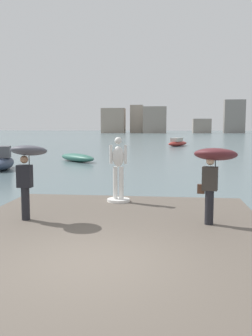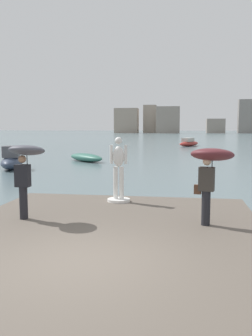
{
  "view_description": "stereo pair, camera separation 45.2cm",
  "coord_description": "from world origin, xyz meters",
  "px_view_note": "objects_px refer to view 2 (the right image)",
  "views": [
    {
      "loc": [
        1.37,
        -6.55,
        2.9
      ],
      "look_at": [
        0.0,
        5.26,
        1.55
      ],
      "focal_mm": 39.57,
      "sensor_mm": 36.0,
      "label": 1
    },
    {
      "loc": [
        1.81,
        -6.49,
        2.9
      ],
      "look_at": [
        0.0,
        5.26,
        1.55
      ],
      "focal_mm": 39.57,
      "sensor_mm": 36.0,
      "label": 2
    }
  ],
  "objects_px": {
    "onlooker_left": "(26,161)",
    "boat_mid": "(86,157)",
    "onlooker_right": "(211,163)",
    "boat_leftward": "(12,161)",
    "statue_white_figure": "(119,174)",
    "boat_far": "(189,143)"
  },
  "relations": [
    {
      "from": "onlooker_left",
      "to": "boat_mid",
      "type": "xyz_separation_m",
      "value": [
        -3.77,
        20.29,
        -1.64
      ]
    },
    {
      "from": "onlooker_right",
      "to": "boat_leftward",
      "type": "relative_size",
      "value": 0.48
    },
    {
      "from": "statue_white_figure",
      "to": "onlooker_right",
      "type": "relative_size",
      "value": 1.06
    },
    {
      "from": "onlooker_left",
      "to": "boat_mid",
      "type": "distance_m",
      "value": 20.7
    },
    {
      "from": "onlooker_left",
      "to": "boat_leftward",
      "type": "distance_m",
      "value": 16.1
    },
    {
      "from": "onlooker_right",
      "to": "boat_mid",
      "type": "height_order",
      "value": "onlooker_right"
    },
    {
      "from": "boat_leftward",
      "to": "onlooker_left",
      "type": "bearing_deg",
      "value": -62.71
    },
    {
      "from": "statue_white_figure",
      "to": "onlooker_left",
      "type": "bearing_deg",
      "value": -127.72
    },
    {
      "from": "onlooker_left",
      "to": "boat_mid",
      "type": "bearing_deg",
      "value": 100.54
    },
    {
      "from": "onlooker_right",
      "to": "boat_mid",
      "type": "distance_m",
      "value": 22.02
    },
    {
      "from": "statue_white_figure",
      "to": "boat_far",
      "type": "relative_size",
      "value": 0.39
    },
    {
      "from": "boat_far",
      "to": "boat_leftward",
      "type": "bearing_deg",
      "value": -111.66
    },
    {
      "from": "onlooker_left",
      "to": "boat_far",
      "type": "distance_m",
      "value": 45.58
    },
    {
      "from": "statue_white_figure",
      "to": "boat_far",
      "type": "xyz_separation_m",
      "value": [
        2.92,
        42.63,
        -0.88
      ]
    },
    {
      "from": "boat_mid",
      "to": "boat_far",
      "type": "relative_size",
      "value": 0.74
    },
    {
      "from": "boat_mid",
      "to": "boat_leftward",
      "type": "height_order",
      "value": "boat_leftward"
    },
    {
      "from": "boat_far",
      "to": "onlooker_left",
      "type": "bearing_deg",
      "value": -96.27
    },
    {
      "from": "boat_mid",
      "to": "boat_far",
      "type": "xyz_separation_m",
      "value": [
        8.75,
        25.0,
        0.13
      ]
    },
    {
      "from": "onlooker_left",
      "to": "boat_mid",
      "type": "relative_size",
      "value": 0.5
    },
    {
      "from": "statue_white_figure",
      "to": "boat_mid",
      "type": "xyz_separation_m",
      "value": [
        -5.83,
        17.63,
        -1.01
      ]
    },
    {
      "from": "boat_far",
      "to": "boat_leftward",
      "type": "height_order",
      "value": "boat_leftward"
    },
    {
      "from": "onlooker_right",
      "to": "boat_far",
      "type": "xyz_separation_m",
      "value": [
        0.14,
        45.2,
        -1.53
      ]
    }
  ]
}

